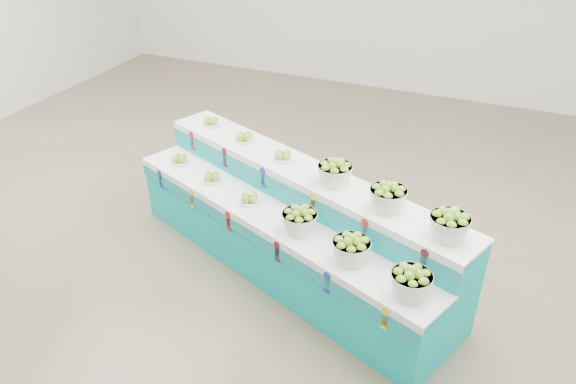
% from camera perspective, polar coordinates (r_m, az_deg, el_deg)
% --- Properties ---
extents(ground, '(10.00, 10.00, 0.00)m').
position_cam_1_polar(ground, '(6.14, -4.26, -4.23)').
color(ground, brown).
rests_on(ground, ground).
extents(display_stand, '(3.73, 2.22, 1.02)m').
position_cam_1_polar(display_stand, '(5.36, 0.00, -3.30)').
color(display_stand, '#0AACAC').
rests_on(display_stand, ground).
extents(plate_lower_left, '(0.27, 0.27, 0.10)m').
position_cam_1_polar(plate_lower_left, '(6.08, -11.13, 3.38)').
color(plate_lower_left, white).
rests_on(plate_lower_left, display_stand).
extents(plate_lower_mid, '(0.27, 0.27, 0.10)m').
position_cam_1_polar(plate_lower_mid, '(5.67, -7.87, 1.54)').
color(plate_lower_mid, white).
rests_on(plate_lower_mid, display_stand).
extents(plate_lower_right, '(0.27, 0.27, 0.10)m').
position_cam_1_polar(plate_lower_right, '(5.28, -3.99, -0.65)').
color(plate_lower_right, white).
rests_on(plate_lower_right, display_stand).
extents(basket_lower_left, '(0.41, 0.41, 0.23)m').
position_cam_1_polar(basket_lower_left, '(4.83, 1.19, -2.91)').
color(basket_lower_left, silver).
rests_on(basket_lower_left, display_stand).
extents(basket_lower_mid, '(0.41, 0.41, 0.23)m').
position_cam_1_polar(basket_lower_mid, '(4.52, 6.52, -5.82)').
color(basket_lower_mid, silver).
rests_on(basket_lower_mid, display_stand).
extents(basket_lower_right, '(0.41, 0.41, 0.23)m').
position_cam_1_polar(basket_lower_right, '(4.27, 12.56, -9.01)').
color(basket_lower_right, silver).
rests_on(basket_lower_right, display_stand).
extents(plate_upper_left, '(0.27, 0.27, 0.10)m').
position_cam_1_polar(plate_upper_left, '(6.18, -8.00, 7.24)').
color(plate_upper_left, white).
rests_on(plate_upper_left, display_stand).
extents(plate_upper_mid, '(0.27, 0.27, 0.10)m').
position_cam_1_polar(plate_upper_mid, '(5.78, -4.56, 5.69)').
color(plate_upper_mid, white).
rests_on(plate_upper_mid, display_stand).
extents(plate_upper_right, '(0.27, 0.27, 0.10)m').
position_cam_1_polar(plate_upper_right, '(5.39, -0.52, 3.84)').
color(plate_upper_right, white).
rests_on(plate_upper_right, display_stand).
extents(basket_upper_left, '(0.41, 0.41, 0.23)m').
position_cam_1_polar(basket_upper_left, '(4.96, 4.85, 2.02)').
color(basket_upper_left, silver).
rests_on(basket_upper_left, display_stand).
extents(basket_upper_mid, '(0.41, 0.41, 0.23)m').
position_cam_1_polar(basket_upper_mid, '(4.66, 10.25, -0.47)').
color(basket_upper_mid, silver).
rests_on(basket_upper_mid, display_stand).
extents(basket_upper_right, '(0.41, 0.41, 0.23)m').
position_cam_1_polar(basket_upper_right, '(4.42, 16.27, -3.23)').
color(basket_upper_right, silver).
rests_on(basket_upper_right, display_stand).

